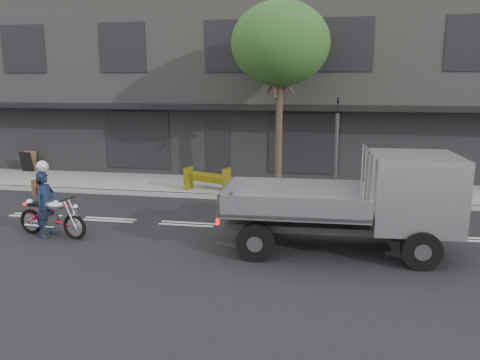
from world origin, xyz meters
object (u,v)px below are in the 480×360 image
at_px(motorcycle, 52,216).
at_px(construction_barrier, 206,180).
at_px(rider, 46,204).
at_px(flatbed_ute, 390,195).
at_px(street_tree, 280,44).
at_px(sandwich_board, 26,162).
at_px(traffic_light_pole, 336,154).

xyz_separation_m(motorcycle, construction_barrier, (2.85, 5.17, 0.02)).
height_order(motorcycle, rider, rider).
bearing_deg(flatbed_ute, rider, -179.78).
distance_m(street_tree, motorcycle, 9.25).
xyz_separation_m(construction_barrier, sandwich_board, (-8.69, 2.29, 0.01)).
height_order(rider, construction_barrier, rider).
bearing_deg(sandwich_board, street_tree, -6.72).
relative_size(street_tree, flatbed_ute, 1.24).
height_order(traffic_light_pole, rider, traffic_light_pole).
relative_size(street_tree, motorcycle, 3.22).
bearing_deg(traffic_light_pole, street_tree, 156.97).
bearing_deg(street_tree, rider, -133.36).
relative_size(rider, sandwich_board, 1.96).
bearing_deg(motorcycle, traffic_light_pole, 43.23).
distance_m(rider, construction_barrier, 5.98).
distance_m(motorcycle, flatbed_ute, 8.60).
bearing_deg(flatbed_ute, sandwich_board, 151.73).
distance_m(construction_barrier, sandwich_board, 8.99).
bearing_deg(flatbed_ute, street_tree, 117.89).
distance_m(traffic_light_pole, motorcycle, 8.99).
xyz_separation_m(rider, flatbed_ute, (8.70, 0.32, 0.55)).
xyz_separation_m(motorcycle, flatbed_ute, (8.55, 0.32, 0.86)).
bearing_deg(rider, sandwich_board, 46.43).
height_order(traffic_light_pole, construction_barrier, traffic_light_pole).
bearing_deg(rider, motorcycle, -80.96).
relative_size(traffic_light_pole, sandwich_board, 3.98).
bearing_deg(street_tree, construction_barrier, -164.74).
bearing_deg(motorcycle, construction_barrier, 70.20).
height_order(motorcycle, sandwich_board, motorcycle).
xyz_separation_m(street_tree, construction_barrier, (-2.53, -0.69, -4.70)).
xyz_separation_m(rider, construction_barrier, (3.00, 5.17, -0.29)).
bearing_deg(flatbed_ute, construction_barrier, 137.74).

